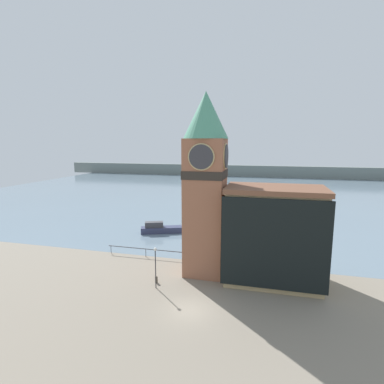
{
  "coord_description": "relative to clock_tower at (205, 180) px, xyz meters",
  "views": [
    {
      "loc": [
        6.26,
        -23.85,
        14.74
      ],
      "look_at": [
        -1.37,
        6.14,
        9.68
      ],
      "focal_mm": 28.0,
      "sensor_mm": 36.0,
      "label": 1
    }
  ],
  "objects": [
    {
      "name": "ground_plane",
      "position": [
        0.36,
        -8.18,
        -10.7
      ],
      "size": [
        160.0,
        160.0,
        0.0
      ],
      "primitive_type": "plane",
      "color": "gray"
    },
    {
      "name": "far_shoreline",
      "position": [
        0.36,
        103.02,
        -8.2
      ],
      "size": [
        180.0,
        3.0,
        5.0
      ],
      "color": "slate",
      "rests_on": "water"
    },
    {
      "name": "pier_railing",
      "position": [
        -8.5,
        2.77,
        -9.74
      ],
      "size": [
        10.72,
        0.08,
        1.09
      ],
      "color": "#333338",
      "rests_on": "ground_plane"
    },
    {
      "name": "water",
      "position": [
        0.36,
        63.02,
        -10.7
      ],
      "size": [
        160.0,
        120.0,
        0.0
      ],
      "color": "slate",
      "rests_on": "ground_plane"
    },
    {
      "name": "pier_building",
      "position": [
        7.48,
        -0.39,
        -5.53
      ],
      "size": [
        10.26,
        6.44,
        10.28
      ],
      "color": "tan",
      "rests_on": "ground_plane"
    },
    {
      "name": "lamp_post",
      "position": [
        -4.1,
        -4.99,
        -7.71
      ],
      "size": [
        0.32,
        0.32,
        4.32
      ],
      "color": "#2D2D33",
      "rests_on": "ground_plane"
    },
    {
      "name": "clock_tower",
      "position": [
        0.0,
        0.0,
        0.0
      ],
      "size": [
        4.89,
        4.89,
        20.17
      ],
      "color": "#935B42",
      "rests_on": "ground_plane"
    },
    {
      "name": "boat_near",
      "position": [
        -10.4,
        13.26,
        -10.0
      ],
      "size": [
        6.91,
        3.97,
        1.89
      ],
      "rotation": [
        0.0,
        0.0,
        0.36
      ],
      "color": "#333856",
      "rests_on": "water"
    },
    {
      "name": "mooring_bollard_near",
      "position": [
        -4.47,
        -3.89,
        -10.3
      ],
      "size": [
        0.3,
        0.3,
        0.74
      ],
      "color": "brown",
      "rests_on": "ground_plane"
    }
  ]
}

